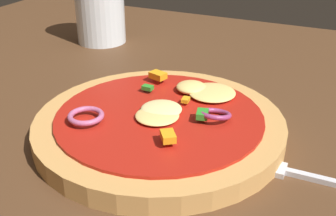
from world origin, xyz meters
TOP-DOWN VIEW (x-y plane):
  - dining_table at (0.00, 0.00)m, footprint 1.11×0.88m
  - pizza at (-0.01, -0.01)m, footprint 0.25×0.25m
  - fork at (0.14, -0.03)m, footprint 0.18×0.02m
  - beer_glass at (-0.23, 0.21)m, footprint 0.08×0.08m

SIDE VIEW (x-z plane):
  - dining_table at x=0.00m, z-range 0.00..0.03m
  - fork at x=0.14m, z-range 0.03..0.04m
  - pizza at x=-0.01m, z-range 0.02..0.06m
  - beer_glass at x=-0.23m, z-range 0.03..0.15m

